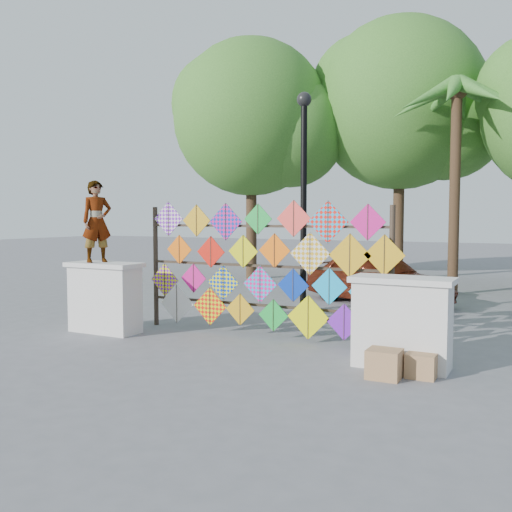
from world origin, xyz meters
name	(u,v)px	position (x,y,z in m)	size (l,w,h in m)	color
ground	(240,345)	(0.00, 0.00, 0.00)	(80.00, 80.00, 0.00)	slate
parapet_left	(105,297)	(-2.70, -0.20, 0.65)	(1.40, 0.65, 1.28)	silver
parapet_right	(402,322)	(2.70, -0.20, 0.65)	(1.40, 0.65, 1.28)	silver
kite_rack	(265,269)	(0.10, 0.73, 1.21)	(4.89, 0.24, 2.40)	#33271C
tree_west	(254,119)	(-4.40, 9.03, 5.38)	(5.85, 5.20, 8.01)	#4D3121
tree_mid	(404,105)	(0.11, 11.03, 5.77)	(6.30, 5.60, 8.61)	#4D3121
palm_tree	(457,110)	(2.20, 8.00, 4.95)	(3.62, 3.62, 5.83)	#4D3121
vendor_woman	(97,222)	(-2.86, -0.20, 2.03)	(0.54, 0.36, 1.49)	#99999E
sedan	(378,277)	(0.81, 5.51, 0.64)	(1.52, 3.77, 1.28)	#591D0F
lamppost	(304,186)	(0.30, 2.00, 2.69)	(0.28, 0.28, 4.46)	black
cardboard_box_near	(384,364)	(2.62, -0.83, 0.19)	(0.43, 0.38, 0.38)	#A47B4F
cardboard_box_far	(421,365)	(3.05, -0.57, 0.16)	(0.38, 0.35, 0.32)	#A47B4F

